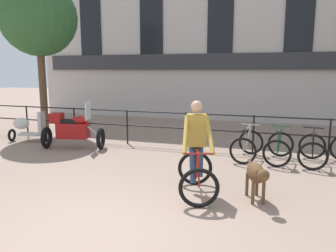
# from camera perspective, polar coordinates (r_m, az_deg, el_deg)

# --- Properties ---
(ground_plane) EXTENTS (60.00, 60.00, 0.00)m
(ground_plane) POSITION_cam_1_polar(r_m,az_deg,el_deg) (5.01, -13.10, -17.25)
(ground_plane) COLOR gray
(canal_railing) EXTENTS (15.05, 0.05, 1.05)m
(canal_railing) POSITION_cam_1_polar(r_m,az_deg,el_deg) (9.43, 3.24, 0.32)
(canal_railing) COLOR black
(canal_railing) RESTS_ON ground_plane
(building_facade) EXTENTS (18.00, 0.72, 9.66)m
(building_facade) POSITION_cam_1_polar(r_m,az_deg,el_deg) (15.18, 9.38, 19.35)
(building_facade) COLOR beige
(building_facade) RESTS_ON ground_plane
(cyclist_with_bike) EXTENTS (0.99, 1.32, 1.70)m
(cyclist_with_bike) POSITION_cam_1_polar(r_m,az_deg,el_deg) (6.02, 5.02, -4.63)
(cyclist_with_bike) COLOR black
(cyclist_with_bike) RESTS_ON ground_plane
(dog) EXTENTS (0.47, 1.00, 0.68)m
(dog) POSITION_cam_1_polar(r_m,az_deg,el_deg) (5.88, 15.19, -8.11)
(dog) COLOR brown
(dog) RESTS_ON ground_plane
(parked_motorcycle) EXTENTS (1.82, 1.01, 1.35)m
(parked_motorcycle) POSITION_cam_1_polar(r_m,az_deg,el_deg) (9.79, -16.29, -0.58)
(parked_motorcycle) COLOR black
(parked_motorcycle) RESTS_ON ground_plane
(parked_bicycle_near_lamp) EXTENTS (0.78, 1.18, 0.86)m
(parked_bicycle_near_lamp) POSITION_cam_1_polar(r_m,az_deg,el_deg) (8.57, 13.61, -3.29)
(parked_bicycle_near_lamp) COLOR black
(parked_bicycle_near_lamp) RESTS_ON ground_plane
(parked_bicycle_mid_left) EXTENTS (0.76, 1.16, 0.86)m
(parked_bicycle_mid_left) POSITION_cam_1_polar(r_m,az_deg,el_deg) (8.55, 18.74, -3.57)
(parked_bicycle_mid_left) COLOR black
(parked_bicycle_mid_left) RESTS_ON ground_plane
(parked_bicycle_mid_right) EXTENTS (0.75, 1.16, 0.86)m
(parked_bicycle_mid_right) POSITION_cam_1_polar(r_m,az_deg,el_deg) (8.60, 23.85, -3.82)
(parked_bicycle_mid_right) COLOR black
(parked_bicycle_mid_right) RESTS_ON ground_plane
(parked_scooter) EXTENTS (1.34, 0.66, 0.96)m
(parked_scooter) POSITION_cam_1_polar(r_m,az_deg,el_deg) (11.22, -23.20, -0.22)
(parked_scooter) COLOR black
(parked_scooter) RESTS_ON ground_plane
(tree_canalside_left) EXTENTS (2.68, 2.68, 5.40)m
(tree_canalside_left) POSITION_cam_1_polar(r_m,az_deg,el_deg) (12.88, -21.64, 17.05)
(tree_canalside_left) COLOR brown
(tree_canalside_left) RESTS_ON ground_plane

